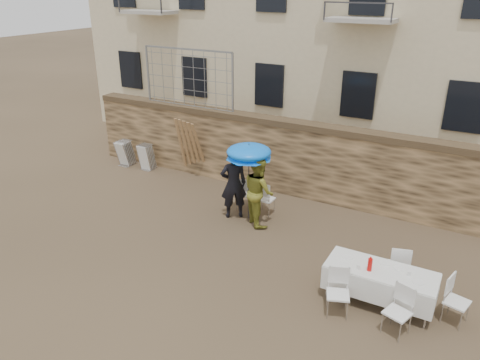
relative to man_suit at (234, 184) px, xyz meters
The scene contains 17 objects.
ground 2.95m from the man_suit, 87.56° to the right, with size 80.00×80.00×0.00m, color brown.
stone_wall 2.22m from the man_suit, 86.94° to the left, with size 13.00×0.50×2.20m, color brown.
chain_link_fence 4.22m from the man_suit, 142.42° to the left, with size 3.20×0.06×1.80m, color gray, non-canonical shape.
man_suit is the anchor object (origin of this frame).
woman_dress 0.75m from the man_suit, ahead, with size 0.89×0.70×1.84m, color #A5A432.
umbrella 0.97m from the man_suit, 14.04° to the left, with size 1.20×1.20×1.95m.
couple_chair_left 0.73m from the man_suit, 90.00° to the left, with size 0.48×0.48×0.96m, color white, non-canonical shape.
couple_chair_right 1.01m from the man_suit, 38.16° to the left, with size 0.48×0.48×0.96m, color white, non-canonical shape.
banquet_table 4.72m from the man_suit, 22.84° to the right, with size 2.10×0.85×0.78m.
soda_bottle 4.60m from the man_suit, 25.54° to the right, with size 0.09×0.09×0.26m, color red.
table_chair_front_left 4.58m from the man_suit, 34.56° to the right, with size 0.48×0.48×0.96m, color white, non-canonical shape.
table_chair_front_right 5.51m from the man_suit, 28.04° to the right, with size 0.48×0.48×0.96m, color white, non-canonical shape.
table_chair_back 4.69m from the man_suit, 12.78° to the right, with size 0.48×0.48×0.96m, color white, non-canonical shape.
table_chair_side 6.02m from the man_suit, 16.77° to the right, with size 0.48×0.48×0.96m, color white, non-canonical shape.
chair_stack_left 5.47m from the man_suit, 161.62° to the left, with size 0.46×0.55×0.92m, color white, non-canonical shape.
chair_stack_right 4.63m from the man_suit, 158.09° to the left, with size 0.46×0.47×0.92m, color white, non-canonical shape.
wood_planks 3.21m from the man_suit, 146.20° to the left, with size 0.70×0.20×2.00m, color #A37749, non-canonical shape.
Camera 1 is at (5.53, -7.07, 5.93)m, focal length 35.00 mm.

